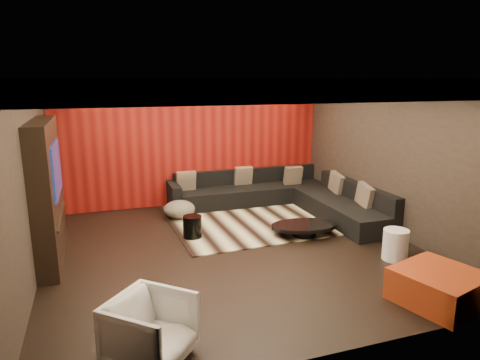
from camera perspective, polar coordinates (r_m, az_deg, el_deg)
name	(u,v)px	position (r m, az deg, el deg)	size (l,w,h in m)	color
floor	(235,250)	(7.29, -0.71, -9.34)	(6.00, 6.00, 0.02)	black
ceiling	(234,78)	(6.74, -0.78, 13.41)	(6.00, 6.00, 0.02)	silver
wall_back	(193,143)	(9.74, -6.31, 4.94)	(6.00, 0.02, 2.80)	black
wall_left	(28,182)	(6.61, -26.37, -0.29)	(0.02, 6.00, 2.80)	black
wall_right	(390,158)	(8.31, 19.42, 2.84)	(0.02, 6.00, 2.80)	black
red_feature_wall	(193,143)	(9.70, -6.26, 4.91)	(5.98, 0.05, 2.78)	#6B0C0A
soffit_back	(195,85)	(9.34, -6.08, 12.54)	(6.00, 0.60, 0.22)	silver
soffit_front	(322,90)	(4.26, 10.89, 11.69)	(6.00, 0.60, 0.22)	silver
soffit_left	(43,87)	(6.43, -24.78, 11.17)	(0.60, 4.80, 0.22)	silver
soffit_right	(381,86)	(8.00, 18.35, 11.86)	(0.60, 4.80, 0.22)	silver
cove_back	(198,89)	(9.01, -5.57, 11.96)	(4.80, 0.08, 0.04)	#FFD899
cove_front	(305,98)	(4.56, 8.70, 10.72)	(4.80, 0.08, 0.04)	#FFD899
cove_left	(71,94)	(6.41, -21.63, 10.64)	(0.08, 4.80, 0.04)	#FFD899
cove_right	(364,91)	(7.80, 16.27, 11.32)	(0.08, 4.80, 0.04)	#FFD899
tv_surround	(47,192)	(7.24, -24.32, -1.46)	(0.30, 2.00, 2.20)	black
tv_screen	(56,169)	(7.15, -23.31, 1.35)	(0.04, 1.30, 0.80)	black
tv_shelf	(61,216)	(7.33, -22.78, -4.40)	(0.04, 1.60, 0.04)	black
rug	(267,216)	(8.97, 3.67, -4.86)	(4.00, 3.00, 0.02)	#C3BA8E
coffee_table	(304,229)	(7.94, 8.54, -6.54)	(1.23, 1.23, 0.21)	black
drum_stool	(192,227)	(7.76, -6.37, -6.20)	(0.34, 0.34, 0.39)	black
striped_pouf	(179,209)	(8.89, -8.08, -3.87)	(0.64, 0.64, 0.35)	#BEAC93
white_side_table	(395,245)	(7.26, 20.01, -8.10)	(0.39, 0.39, 0.49)	silver
orange_ottoman	(439,287)	(6.16, 24.96, -12.79)	(0.96, 0.96, 0.43)	#963413
armchair	(150,330)	(4.62, -11.85, -19.01)	(0.74, 0.76, 0.69)	white
sectional_sofa	(283,198)	(9.45, 5.75, -2.35)	(3.65, 3.50, 0.75)	black
throw_pillows	(282,182)	(9.39, 5.64, -0.21)	(3.30, 2.75, 0.50)	tan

